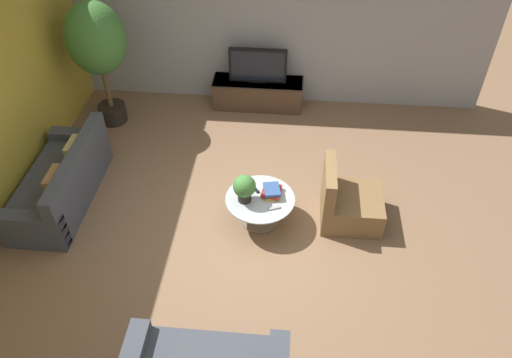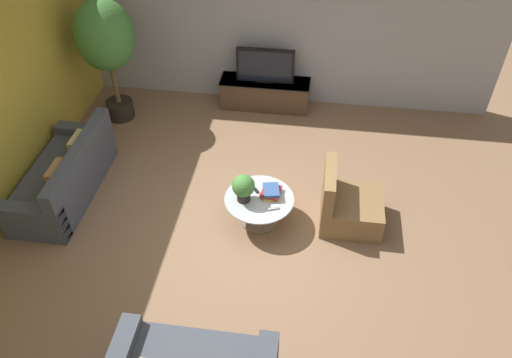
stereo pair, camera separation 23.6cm
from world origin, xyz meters
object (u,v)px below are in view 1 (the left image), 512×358
television (258,66)px  potted_plant_tabletop (244,188)px  couch_by_wall (62,183)px  armchair_wicker (348,203)px  potted_palm_tall (97,44)px  coffee_table (260,205)px  media_console (258,93)px

television → potted_plant_tabletop: bearing=-88.4°
potted_plant_tabletop → couch_by_wall: bearing=174.7°
television → armchair_wicker: bearing=-61.4°
armchair_wicker → potted_palm_tall: bearing=62.9°
television → potted_palm_tall: 2.57m
couch_by_wall → potted_plant_tabletop: bearing=84.7°
armchair_wicker → coffee_table: bearing=98.2°
television → potted_palm_tall: (-2.41, -0.66, 0.62)m
television → media_console: bearing=90.0°
television → potted_plant_tabletop: size_ratio=2.48×
television → coffee_table: (0.27, -2.79, -0.50)m
couch_by_wall → armchair_wicker: size_ratio=2.25×
media_console → potted_palm_tall: (-2.41, -0.66, 1.15)m
armchair_wicker → potted_palm_tall: 4.46m
television → coffee_table: size_ratio=1.06×
couch_by_wall → media_console: bearing=136.2°
armchair_wicker → television: bearing=28.6°
potted_plant_tabletop → television: bearing=91.6°
television → coffee_table: 2.85m
television → armchair_wicker: size_ratio=1.13×
television → armchair_wicker: (1.43, -2.62, -0.52)m
coffee_table → potted_plant_tabletop: (-0.20, -0.05, 0.35)m
television → potted_plant_tabletop: television is taller
television → couch_by_wall: (-2.50, -2.60, -0.51)m
potted_palm_tall → potted_plant_tabletop: 3.39m
media_console → couch_by_wall: size_ratio=0.80×
coffee_table → television: bearing=95.6°
armchair_wicker → potted_plant_tabletop: bearing=99.1°
media_console → coffee_table: (0.27, -2.79, 0.03)m
potted_plant_tabletop → potted_palm_tall: bearing=138.7°
television → potted_palm_tall: bearing=-164.6°
coffee_table → couch_by_wall: (-2.77, 0.19, -0.01)m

